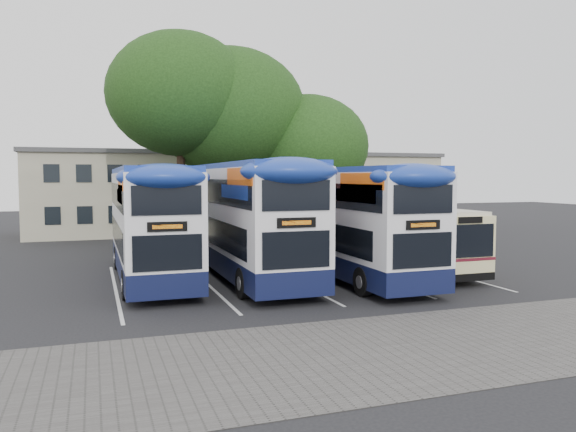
# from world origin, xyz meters

# --- Properties ---
(ground) EXTENTS (120.00, 120.00, 0.00)m
(ground) POSITION_xyz_m (0.00, 0.00, 0.00)
(ground) COLOR black
(ground) RESTS_ON ground
(paving_strip) EXTENTS (40.00, 6.00, 0.01)m
(paving_strip) POSITION_xyz_m (-2.00, -5.00, 0.01)
(paving_strip) COLOR #595654
(paving_strip) RESTS_ON ground
(bay_lines) EXTENTS (14.12, 11.00, 0.01)m
(bay_lines) POSITION_xyz_m (-3.75, 5.00, 0.01)
(bay_lines) COLOR silver
(bay_lines) RESTS_ON ground
(depot_building) EXTENTS (32.40, 8.40, 6.20)m
(depot_building) POSITION_xyz_m (0.00, 26.99, 3.15)
(depot_building) COLOR #A59F85
(depot_building) RESTS_ON ground
(lamp_post) EXTENTS (0.25, 1.05, 9.06)m
(lamp_post) POSITION_xyz_m (6.00, 19.97, 5.08)
(lamp_post) COLOR gray
(lamp_post) RESTS_ON ground
(tree_left) EXTENTS (8.58, 8.58, 12.79)m
(tree_left) POSITION_xyz_m (-6.47, 16.72, 9.12)
(tree_left) COLOR black
(tree_left) RESTS_ON ground
(tree_mid) EXTENTS (9.46, 9.46, 12.30)m
(tree_mid) POSITION_xyz_m (-3.22, 17.59, 8.26)
(tree_mid) COLOR black
(tree_mid) RESTS_ON ground
(tree_right) EXTENTS (7.72, 7.72, 9.50)m
(tree_right) POSITION_xyz_m (1.63, 16.66, 6.21)
(tree_right) COLOR black
(tree_right) RESTS_ON ground
(bus_dd_left) EXTENTS (2.69, 11.10, 4.63)m
(bus_dd_left) POSITION_xyz_m (-9.26, 6.65, 2.55)
(bus_dd_left) COLOR #0F153A
(bus_dd_left) RESTS_ON ground
(bus_dd_mid) EXTENTS (2.81, 11.58, 4.83)m
(bus_dd_mid) POSITION_xyz_m (-5.33, 5.64, 2.66)
(bus_dd_mid) COLOR #0F153A
(bus_dd_mid) RESTS_ON ground
(bus_dd_right) EXTENTS (2.70, 11.14, 4.64)m
(bus_dd_right) POSITION_xyz_m (-1.25, 4.45, 2.56)
(bus_dd_right) COLOR #0F153A
(bus_dd_right) RESTS_ON ground
(bus_single) EXTENTS (2.48, 9.75, 2.91)m
(bus_single) POSITION_xyz_m (1.98, 5.60, 1.65)
(bus_single) COLOR beige
(bus_single) RESTS_ON ground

